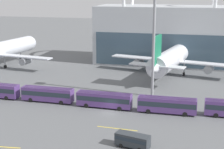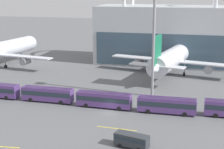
% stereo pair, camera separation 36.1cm
% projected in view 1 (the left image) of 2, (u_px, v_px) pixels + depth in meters
% --- Properties ---
extents(ground_plane, '(440.00, 440.00, 0.00)m').
position_uv_depth(ground_plane, '(109.00, 113.00, 72.41)').
color(ground_plane, slate).
extents(airliner_at_gate_far, '(38.86, 42.52, 13.83)m').
position_uv_depth(airliner_at_gate_far, '(174.00, 57.00, 104.19)').
color(airliner_at_gate_far, silver).
rests_on(airliner_at_gate_far, ground_plane).
extents(shuttle_bus_2, '(12.19, 2.67, 3.36)m').
position_uv_depth(shuttle_bus_2, '(48.00, 94.00, 78.90)').
color(shuttle_bus_2, '#56387A').
rests_on(shuttle_bus_2, ground_plane).
extents(shuttle_bus_3, '(12.24, 2.92, 3.36)m').
position_uv_depth(shuttle_bus_3, '(104.00, 99.00, 75.06)').
color(shuttle_bus_3, '#56387A').
rests_on(shuttle_bus_3, ground_plane).
extents(shuttle_bus_4, '(12.20, 2.69, 3.36)m').
position_uv_depth(shuttle_bus_4, '(167.00, 104.00, 71.68)').
color(shuttle_bus_4, '#56387A').
rests_on(shuttle_bus_4, ground_plane).
extents(service_van_foreground, '(6.05, 3.33, 2.34)m').
position_uv_depth(service_van_foreground, '(133.00, 140.00, 56.41)').
color(service_van_foreground, '#2D3338').
rests_on(service_van_foreground, ground_plane).
extents(floodlight_mast, '(2.22, 2.22, 25.29)m').
position_uv_depth(floodlight_mast, '(154.00, 35.00, 79.92)').
color(floodlight_mast, gray).
rests_on(floodlight_mast, ground_plane).
extents(lane_stripe_4, '(7.82, 0.61, 0.01)m').
position_uv_depth(lane_stripe_4, '(117.00, 128.00, 64.30)').
color(lane_stripe_4, yellow).
rests_on(lane_stripe_4, ground_plane).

